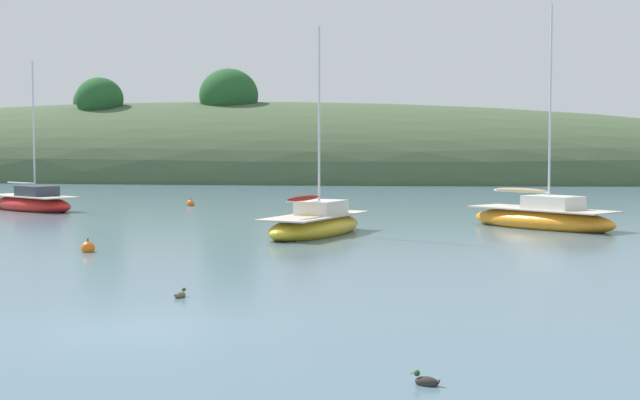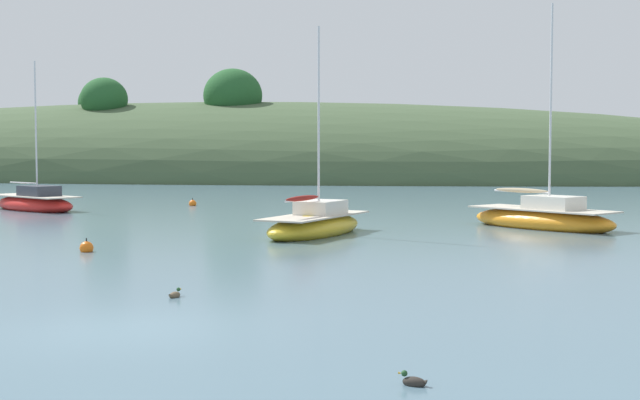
% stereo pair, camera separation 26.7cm
% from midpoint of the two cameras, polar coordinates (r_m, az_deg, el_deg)
% --- Properties ---
extents(ground_plane, '(400.00, 400.00, 0.00)m').
position_cam_midpoint_polar(ground_plane, '(16.01, -12.59, -8.54)').
color(ground_plane, slate).
extents(far_shoreline_hill, '(150.00, 36.00, 20.73)m').
position_cam_midpoint_polar(far_shoreline_hill, '(98.18, -8.18, 1.51)').
color(far_shoreline_hill, '#425638').
rests_on(far_shoreline_hill, ground).
extents(sailboat_grey_yawl, '(3.91, 6.77, 8.28)m').
position_cam_midpoint_polar(sailboat_grey_yawl, '(32.57, -0.08, -1.68)').
color(sailboat_grey_yawl, gold).
rests_on(sailboat_grey_yawl, ground).
extents(sailboat_red_portside, '(6.71, 6.20, 9.56)m').
position_cam_midpoint_polar(sailboat_red_portside, '(36.61, 15.07, -1.20)').
color(sailboat_red_portside, orange).
rests_on(sailboat_red_portside, ground).
extents(sailboat_yellow_far, '(6.89, 5.35, 8.28)m').
position_cam_midpoint_polar(sailboat_yellow_far, '(48.31, -18.61, -0.18)').
color(sailboat_yellow_far, red).
rests_on(sailboat_yellow_far, ground).
extents(mooring_buoy_inner, '(0.44, 0.44, 0.54)m').
position_cam_midpoint_polar(mooring_buoy_inner, '(50.05, -8.47, -0.24)').
color(mooring_buoy_inner, orange).
rests_on(mooring_buoy_inner, ground).
extents(mooring_buoy_outer, '(0.44, 0.44, 0.54)m').
position_cam_midpoint_polar(mooring_buoy_outer, '(28.19, -15.27, -3.16)').
color(mooring_buoy_outer, orange).
rests_on(mooring_buoy_outer, ground).
extents(duck_lead, '(0.42, 0.26, 0.24)m').
position_cam_midpoint_polar(duck_lead, '(12.13, 7.00, -12.11)').
color(duck_lead, '#2D2823').
rests_on(duck_lead, ground).
extents(duck_trailing, '(0.26, 0.42, 0.24)m').
position_cam_midpoint_polar(duck_trailing, '(19.19, -9.41, -6.35)').
color(duck_trailing, brown).
rests_on(duck_trailing, ground).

